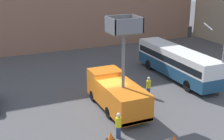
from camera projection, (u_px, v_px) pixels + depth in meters
The scene contains 8 objects.
ground_plane at pixel (108, 108), 25.12m from camera, with size 120.00×120.00×0.00m, color #4C4C4F.
utility_truck at pixel (117, 91), 24.43m from camera, with size 2.56×6.90×7.57m.
city_bus at pixel (176, 61), 31.32m from camera, with size 2.46×11.20×3.04m.
traffic_light_pole at pixel (212, 48), 26.38m from camera, with size 2.99×2.74×6.41m.
road_worker_near_truck at pixel (118, 126), 20.53m from camera, with size 0.38×0.38×1.84m.
road_worker_directing at pixel (148, 87), 27.02m from camera, with size 0.38×0.38×1.84m.
traffic_cone_mid_road at pixel (111, 136), 20.47m from camera, with size 0.53×0.53×0.61m.
traffic_cone_far_side at pixel (174, 140), 20.01m from camera, with size 0.57×0.57×0.65m.
Camera 1 is at (-8.91, -21.01, 10.96)m, focal length 50.00 mm.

